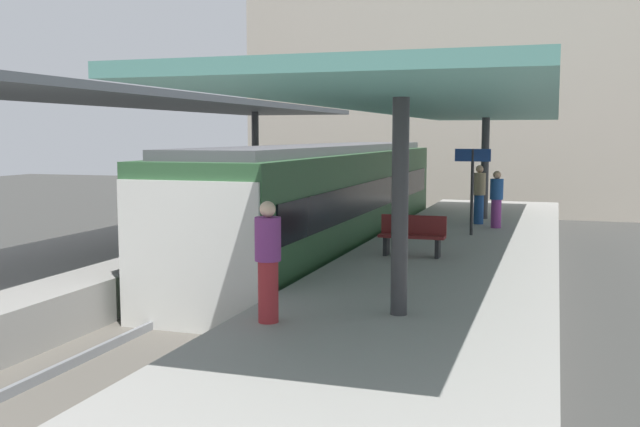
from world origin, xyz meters
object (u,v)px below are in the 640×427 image
object	(u,v)px
platform_bench	(413,234)
passenger_far_end	(496,199)
commuter_train	(327,203)
passenger_mid_platform	(268,260)
passenger_near_bench	(479,193)
platform_sign	(472,172)

from	to	relation	value
platform_bench	passenger_far_end	bearing A→B (deg)	76.25
commuter_train	passenger_mid_platform	size ratio (longest dim) A/B	9.39
commuter_train	platform_bench	world-z (taller)	commuter_train
passenger_near_bench	platform_bench	bearing A→B (deg)	-97.05
commuter_train	passenger_near_bench	world-z (taller)	commuter_train
platform_bench	passenger_far_end	size ratio (longest dim) A/B	0.89
commuter_train	platform_bench	xyz separation A→B (m)	(3.03, -3.54, -0.26)
commuter_train	passenger_far_end	size ratio (longest dim) A/B	9.97
platform_bench	passenger_mid_platform	size ratio (longest dim) A/B	0.84
commuter_train	platform_bench	bearing A→B (deg)	-49.48
platform_sign	passenger_far_end	bearing A→B (deg)	73.93
platform_bench	platform_sign	xyz separation A→B (m)	(0.83, 3.67, 1.16)
passenger_near_bench	passenger_far_end	size ratio (longest dim) A/B	1.07
passenger_far_end	platform_bench	bearing A→B (deg)	-103.75
platform_bench	passenger_near_bench	xyz separation A→B (m)	(0.76, 6.14, 0.42)
commuter_train	platform_sign	xyz separation A→B (m)	(3.85, 0.13, 0.90)
commuter_train	platform_bench	size ratio (longest dim) A/B	11.24
platform_bench	passenger_far_end	xyz separation A→B (m)	(1.31, 5.36, 0.35)
platform_bench	passenger_mid_platform	xyz separation A→B (m)	(-0.84, -6.05, 0.40)
commuter_train	platform_sign	size ratio (longest dim) A/B	7.12
commuter_train	passenger_near_bench	bearing A→B (deg)	34.44
commuter_train	passenger_far_end	xyz separation A→B (m)	(4.34, 1.82, 0.09)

